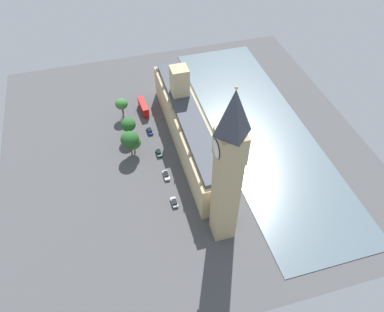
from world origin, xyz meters
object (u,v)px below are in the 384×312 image
at_px(plane_tree_kerbside, 128,125).
at_px(plane_tree_by_river_gate, 121,104).
at_px(clock_tower, 228,171).
at_px(car_dark_green_leading, 159,153).
at_px(pedestrian_under_trees, 161,118).
at_px(car_silver_trailing, 174,202).
at_px(street_lamp_slot_10, 123,106).
at_px(plane_tree_far_end, 130,139).
at_px(parliament_building, 188,127).
at_px(car_white_near_tower, 166,175).
at_px(car_blue_midblock, 150,131).
at_px(double_decker_bus_corner, 143,107).
at_px(plane_tree_opposite_hall, 134,143).

bearing_deg(plane_tree_kerbside, plane_tree_by_river_gate, -87.50).
height_order(clock_tower, car_dark_green_leading, clock_tower).
bearing_deg(pedestrian_under_trees, car_silver_trailing, 58.95).
distance_m(car_silver_trailing, street_lamp_slot_10, 55.79).
bearing_deg(clock_tower, plane_tree_far_end, -62.45).
xyz_separation_m(car_dark_green_leading, pedestrian_under_trees, (-5.69, -20.69, -0.14)).
distance_m(plane_tree_kerbside, plane_tree_by_river_gate, 13.99).
height_order(parliament_building, car_white_near_tower, parliament_building).
height_order(car_white_near_tower, plane_tree_kerbside, plane_tree_kerbside).
bearing_deg(street_lamp_slot_10, car_blue_midblock, 119.02).
xyz_separation_m(car_silver_trailing, plane_tree_by_river_gate, (10.06, -52.25, 6.27)).
xyz_separation_m(car_white_near_tower, plane_tree_by_river_gate, (10.23, -39.05, 6.26)).
height_order(car_blue_midblock, street_lamp_slot_10, street_lamp_slot_10).
relative_size(plane_tree_far_end, street_lamp_slot_10, 1.88).
bearing_deg(plane_tree_far_end, pedestrian_under_trees, -132.12).
relative_size(car_dark_green_leading, car_silver_trailing, 1.00).
xyz_separation_m(double_decker_bus_corner, plane_tree_by_river_gate, (9.31, 1.31, 4.52)).
distance_m(clock_tower, car_blue_midblock, 63.43).
xyz_separation_m(car_blue_midblock, car_dark_green_leading, (-0.92, 13.79, -0.00)).
bearing_deg(car_white_near_tower, plane_tree_opposite_hall, -59.15).
xyz_separation_m(car_white_near_tower, plane_tree_far_end, (10.48, -15.33, 7.21)).
distance_m(parliament_building, pedestrian_under_trees, 20.06).
xyz_separation_m(clock_tower, plane_tree_far_end, (22.82, -43.75, -22.29)).
relative_size(car_white_near_tower, plane_tree_kerbside, 0.48).
bearing_deg(car_dark_green_leading, plane_tree_kerbside, -54.77).
distance_m(clock_tower, car_silver_trailing, 35.47).
xyz_separation_m(clock_tower, pedestrian_under_trees, (6.85, -61.42, -29.64)).
height_order(car_dark_green_leading, street_lamp_slot_10, street_lamp_slot_10).
distance_m(double_decker_bus_corner, plane_tree_far_end, 27.34).
xyz_separation_m(parliament_building, street_lamp_slot_10, (22.78, -25.64, -4.16)).
height_order(parliament_building, car_silver_trailing, parliament_building).
distance_m(car_dark_green_leading, plane_tree_opposite_hall, 10.74).
xyz_separation_m(plane_tree_far_end, plane_tree_opposite_hall, (-1.27, -0.27, -2.40)).
distance_m(double_decker_bus_corner, car_silver_trailing, 53.60).
relative_size(car_dark_green_leading, plane_tree_by_river_gate, 0.46).
bearing_deg(plane_tree_opposite_hall, plane_tree_kerbside, -87.55).
xyz_separation_m(clock_tower, car_white_near_tower, (12.34, -28.42, -29.49)).
height_order(car_dark_green_leading, pedestrian_under_trees, car_dark_green_leading).
distance_m(car_white_near_tower, plane_tree_far_end, 19.92).
xyz_separation_m(pedestrian_under_trees, street_lamp_slot_10, (15.25, -8.67, 3.43)).
xyz_separation_m(car_silver_trailing, plane_tree_far_end, (10.31, -28.53, 7.21)).
height_order(parliament_building, car_dark_green_leading, parliament_building).
distance_m(parliament_building, double_decker_bus_corner, 28.63).
bearing_deg(clock_tower, car_dark_green_leading, -72.88).
distance_m(car_dark_green_leading, plane_tree_kerbside, 17.03).
bearing_deg(street_lamp_slot_10, car_silver_trailing, 99.91).
bearing_deg(clock_tower, car_blue_midblock, -76.13).
relative_size(car_dark_green_leading, street_lamp_slot_10, 0.73).
bearing_deg(pedestrian_under_trees, plane_tree_far_end, 23.82).
xyz_separation_m(plane_tree_kerbside, plane_tree_opposite_hall, (-0.41, 9.47, -1.38)).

